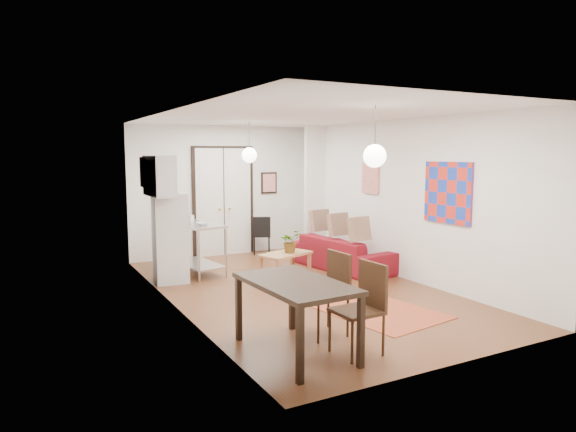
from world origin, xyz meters
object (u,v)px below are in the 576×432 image
sofa (342,253)px  coffee_table (285,256)px  dining_chair_far (351,300)px  dining_table (296,289)px  fridge (170,238)px  kitchen_counter (198,241)px  black_side_chair (260,231)px  dining_chair_near (319,286)px

sofa → coffee_table: 1.26m
coffee_table → dining_chair_far: 3.78m
sofa → dining_table: 4.46m
sofa → coffee_table: bearing=80.6°
fridge → dining_chair_far: size_ratio=1.52×
dining_chair_far → coffee_table: bearing=161.2°
kitchen_counter → dining_chair_far: 4.58m
dining_chair_far → black_side_chair: 6.08m
dining_table → dining_chair_near: dining_chair_near is taller
coffee_table → dining_table: 3.78m
coffee_table → fridge: (-2.02, 0.55, 0.42)m
kitchen_counter → dining_table: (-0.27, -4.32, 0.12)m
fridge → sofa: bearing=-4.8°
sofa → black_side_chair: (-0.74, 2.27, 0.18)m
dining_chair_far → dining_chair_near: bearing=177.5°
coffee_table → black_side_chair: 2.30m
dining_chair_near → dining_chair_far: same height
fridge → dining_chair_near: size_ratio=1.52×
fridge → kitchen_counter: bearing=36.7°
dining_chair_near → black_side_chair: dining_chair_near is taller
dining_table → dining_chair_far: 0.66m
coffee_table → black_side_chair: black_side_chair is taller
fridge → dining_chair_near: bearing=-69.2°
dining_chair_near → dining_chair_far: 0.70m
dining_chair_far → dining_table: bearing=-114.6°
coffee_table → dining_table: size_ratio=0.71×
sofa → coffee_table: (-1.26, 0.03, 0.05)m
fridge → dining_chair_near: 3.61m
fridge → black_side_chair: 3.07m
kitchen_counter → dining_chair_near: (0.33, -3.87, -0.03)m
coffee_table → fridge: 2.14m
coffee_table → kitchen_counter: bearing=145.8°
coffee_table → dining_chair_near: bearing=-109.9°
dining_chair_far → black_side_chair: (1.58, 5.86, -0.10)m
sofa → fridge: size_ratio=1.40×
coffee_table → dining_chair_far: dining_chair_far is taller
kitchen_counter → dining_table: size_ratio=0.86×
dining_chair_near → black_side_chair: bearing=160.5°
dining_table → black_side_chair: (2.18, 5.62, -0.24)m
dining_table → black_side_chair: size_ratio=1.79×
fridge → dining_table: fridge is taller
dining_table → dining_chair_near: 0.77m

